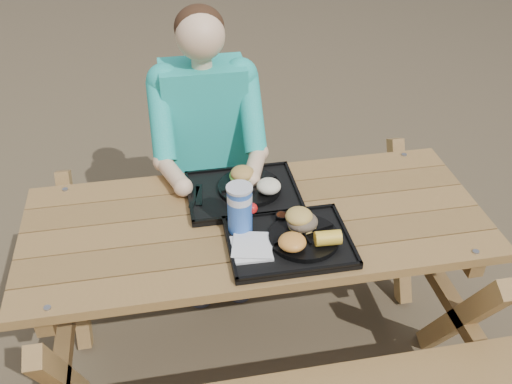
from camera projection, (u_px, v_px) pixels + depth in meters
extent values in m
plane|color=#999999|center=(256.00, 344.00, 2.66)|extent=(60.00, 60.00, 0.00)
cube|color=black|center=(289.00, 243.00, 2.10)|extent=(0.45, 0.35, 0.02)
cube|color=black|center=(243.00, 193.00, 2.34)|extent=(0.45, 0.35, 0.02)
cylinder|color=black|center=(304.00, 237.00, 2.09)|extent=(0.26, 0.26, 0.02)
cylinder|color=black|center=(250.00, 187.00, 2.35)|extent=(0.26, 0.26, 0.02)
cube|color=silver|center=(250.00, 248.00, 2.04)|extent=(0.15, 0.15, 0.02)
cylinder|color=blue|center=(240.00, 210.00, 2.09)|extent=(0.09, 0.09, 0.18)
cylinder|color=black|center=(282.00, 217.00, 2.18)|extent=(0.05, 0.05, 0.03)
cylinder|color=yellow|center=(296.00, 216.00, 2.18)|extent=(0.04, 0.04, 0.03)
ellipsoid|color=gold|center=(292.00, 242.00, 2.01)|extent=(0.10, 0.10, 0.05)
cube|color=black|center=(199.00, 195.00, 2.31)|extent=(0.04, 0.14, 0.01)
ellipsoid|color=#43110D|center=(238.00, 193.00, 2.26)|extent=(0.08, 0.08, 0.04)
ellipsoid|color=#EAE3C6|center=(269.00, 186.00, 2.29)|extent=(0.10, 0.10, 0.05)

